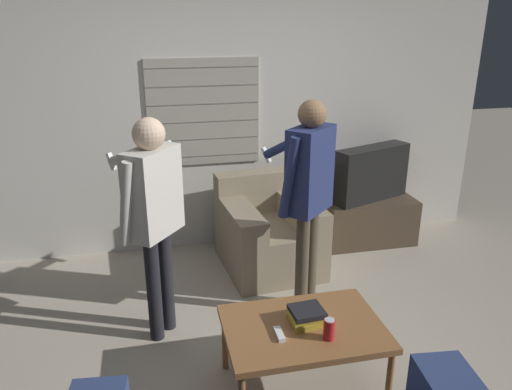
% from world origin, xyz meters
% --- Properties ---
extents(ground_plane, '(16.00, 16.00, 0.00)m').
position_xyz_m(ground_plane, '(0.00, 0.00, 0.00)').
color(ground_plane, '#B2A893').
extents(wall_back, '(5.20, 0.08, 2.55)m').
position_xyz_m(wall_back, '(-0.01, 2.03, 1.28)').
color(wall_back, silver).
rests_on(wall_back, ground_plane).
extents(armchair_beige, '(0.89, 0.97, 0.81)m').
position_xyz_m(armchair_beige, '(0.27, 1.44, 0.33)').
color(armchair_beige, gray).
rests_on(armchair_beige, ground_plane).
extents(coffee_table, '(0.94, 0.66, 0.46)m').
position_xyz_m(coffee_table, '(0.09, -0.19, 0.42)').
color(coffee_table, brown).
rests_on(coffee_table, ground_plane).
extents(tv_stand, '(0.91, 0.47, 0.46)m').
position_xyz_m(tv_stand, '(1.38, 1.71, 0.23)').
color(tv_stand, '#4C3D2D').
rests_on(tv_stand, ground_plane).
extents(tv, '(0.83, 0.47, 0.53)m').
position_xyz_m(tv, '(1.38, 1.71, 0.72)').
color(tv, black).
rests_on(tv, tv_stand).
extents(person_left_standing, '(0.52, 0.76, 1.59)m').
position_xyz_m(person_left_standing, '(-0.73, 0.59, 1.00)').
color(person_left_standing, black).
rests_on(person_left_standing, ground_plane).
extents(person_right_standing, '(0.47, 0.77, 1.65)m').
position_xyz_m(person_right_standing, '(0.38, 0.67, 1.04)').
color(person_right_standing, '#4C4233').
rests_on(person_right_standing, ground_plane).
extents(book_stack, '(0.23, 0.19, 0.09)m').
position_xyz_m(book_stack, '(0.12, -0.17, 0.50)').
color(book_stack, gold).
rests_on(book_stack, coffee_table).
extents(soda_can, '(0.07, 0.07, 0.13)m').
position_xyz_m(soda_can, '(0.20, -0.34, 0.52)').
color(soda_can, red).
rests_on(soda_can, coffee_table).
extents(spare_remote, '(0.04, 0.13, 0.02)m').
position_xyz_m(spare_remote, '(-0.07, -0.26, 0.47)').
color(spare_remote, white).
rests_on(spare_remote, coffee_table).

